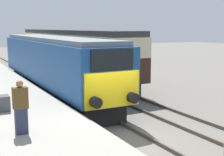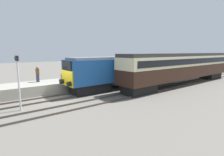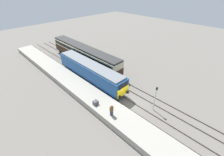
% 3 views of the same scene
% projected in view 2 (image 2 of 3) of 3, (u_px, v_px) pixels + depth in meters
% --- Properties ---
extents(ground_plane, '(120.00, 120.00, 0.00)m').
position_uv_depth(ground_plane, '(60.00, 98.00, 16.22)').
color(ground_plane, slate).
extents(platform_left, '(3.50, 50.00, 1.03)m').
position_uv_depth(platform_left, '(108.00, 79.00, 23.59)').
color(platform_left, '#9E998C').
rests_on(platform_left, ground_plane).
extents(rails_near_track, '(1.51, 60.00, 0.14)m').
position_uv_depth(rails_near_track, '(104.00, 90.00, 19.26)').
color(rails_near_track, '#4C4238').
rests_on(rails_near_track, ground_plane).
extents(rails_far_track, '(1.50, 60.00, 0.14)m').
position_uv_depth(rails_far_track, '(124.00, 96.00, 16.61)').
color(rails_far_track, '#4C4238').
rests_on(rails_far_track, ground_plane).
extents(locomotive, '(2.70, 16.28, 3.67)m').
position_uv_depth(locomotive, '(129.00, 69.00, 21.22)').
color(locomotive, black).
rests_on(locomotive, ground_plane).
extents(passenger_carriage, '(2.75, 20.78, 4.03)m').
position_uv_depth(passenger_carriage, '(184.00, 66.00, 22.50)').
color(passenger_carriage, black).
rests_on(passenger_carriage, ground_plane).
extents(person_on_platform, '(0.44, 0.26, 1.66)m').
position_uv_depth(person_on_platform, '(38.00, 74.00, 18.56)').
color(person_on_platform, '#2D334C').
rests_on(person_on_platform, platform_left).
extents(signal_post, '(0.24, 0.28, 3.96)m').
position_uv_depth(signal_post, '(18.00, 79.00, 12.34)').
color(signal_post, silver).
rests_on(signal_post, ground_plane).
extents(luggage_crate, '(0.70, 0.56, 0.60)m').
position_uv_depth(luggage_crate, '(64.00, 76.00, 20.62)').
color(luggage_crate, '#4C4C51').
rests_on(luggage_crate, platform_left).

